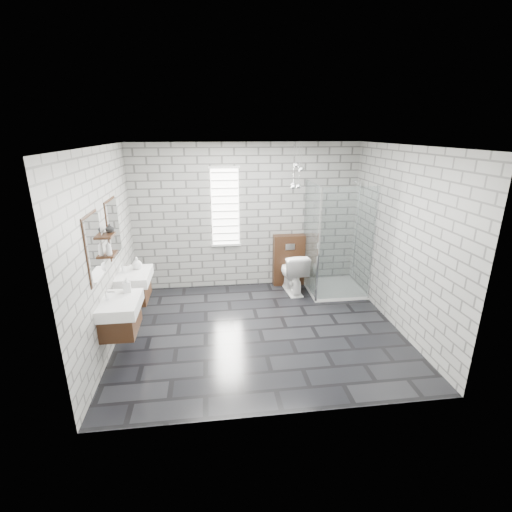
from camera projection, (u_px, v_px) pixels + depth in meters
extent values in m
cube|color=black|center=(260.00, 330.00, 5.67)|extent=(4.20, 3.60, 0.02)
cube|color=white|center=(260.00, 145.00, 4.79)|extent=(4.20, 3.60, 0.02)
cube|color=#989893|center=(247.00, 217.00, 6.93)|extent=(4.20, 0.02, 2.70)
cube|color=#989893|center=(286.00, 301.00, 3.53)|extent=(4.20, 0.02, 2.70)
cube|color=#989893|center=(105.00, 251.00, 4.98)|extent=(0.02, 3.60, 2.70)
cube|color=#989893|center=(401.00, 240.00, 5.49)|extent=(0.02, 3.60, 2.70)
cube|color=#3A2111|center=(121.00, 321.00, 4.80)|extent=(0.42, 0.62, 0.30)
cube|color=silver|center=(136.00, 318.00, 4.82)|extent=(0.02, 0.35, 0.01)
cube|color=white|center=(121.00, 305.00, 4.73)|extent=(0.47, 0.70, 0.15)
cylinder|color=silver|center=(107.00, 296.00, 4.67)|extent=(0.04, 0.04, 0.12)
cylinder|color=silver|center=(110.00, 292.00, 4.66)|extent=(0.10, 0.02, 0.02)
cube|color=white|center=(95.00, 248.00, 4.46)|extent=(0.03, 0.55, 0.80)
cube|color=#3A2111|center=(93.00, 248.00, 4.45)|extent=(0.01, 0.59, 0.84)
cube|color=#3A2111|center=(134.00, 290.00, 5.71)|extent=(0.42, 0.62, 0.30)
cube|color=silver|center=(148.00, 288.00, 5.73)|extent=(0.02, 0.35, 0.01)
cube|color=white|center=(135.00, 277.00, 5.64)|extent=(0.47, 0.70, 0.15)
cylinder|color=silver|center=(123.00, 269.00, 5.58)|extent=(0.04, 0.04, 0.12)
cylinder|color=silver|center=(126.00, 266.00, 5.57)|extent=(0.10, 0.02, 0.02)
cube|color=white|center=(113.00, 228.00, 5.37)|extent=(0.03, 0.55, 0.80)
cube|color=#3A2111|center=(113.00, 228.00, 5.37)|extent=(0.01, 0.59, 0.84)
cube|color=#3A2111|center=(110.00, 254.00, 4.95)|extent=(0.14, 0.30, 0.03)
cube|color=#3A2111|center=(108.00, 236.00, 4.87)|extent=(0.14, 0.30, 0.03)
cube|color=white|center=(225.00, 207.00, 6.79)|extent=(0.50, 0.02, 1.40)
cube|color=silver|center=(224.00, 167.00, 6.55)|extent=(0.56, 0.04, 0.04)
cube|color=silver|center=(226.00, 245.00, 7.01)|extent=(0.56, 0.04, 0.04)
cube|color=silver|center=(226.00, 241.00, 6.98)|extent=(0.48, 0.01, 0.02)
cube|color=silver|center=(226.00, 233.00, 6.93)|extent=(0.48, 0.01, 0.02)
cube|color=silver|center=(226.00, 226.00, 6.89)|extent=(0.48, 0.01, 0.02)
cube|color=silver|center=(226.00, 219.00, 6.84)|extent=(0.48, 0.01, 0.02)
cube|color=silver|center=(225.00, 211.00, 6.80)|extent=(0.48, 0.01, 0.02)
cube|color=silver|center=(225.00, 204.00, 6.75)|extent=(0.48, 0.01, 0.02)
cube|color=silver|center=(225.00, 196.00, 6.71)|extent=(0.48, 0.01, 0.02)
cube|color=silver|center=(225.00, 188.00, 6.66)|extent=(0.48, 0.01, 0.02)
cube|color=silver|center=(224.00, 180.00, 6.62)|extent=(0.48, 0.01, 0.03)
cube|color=silver|center=(224.00, 172.00, 6.57)|extent=(0.48, 0.01, 0.03)
cube|color=#3A2111|center=(289.00, 260.00, 7.20)|extent=(0.60, 0.20, 1.00)
cube|color=silver|center=(290.00, 247.00, 7.00)|extent=(0.18, 0.01, 0.12)
cube|color=white|center=(333.00, 288.00, 7.07)|extent=(1.00, 1.00, 0.06)
cube|color=silver|center=(347.00, 246.00, 6.29)|extent=(1.00, 0.01, 2.00)
cube|color=silver|center=(311.00, 239.00, 6.69)|extent=(0.01, 1.00, 2.00)
cube|color=silver|center=(319.00, 247.00, 6.23)|extent=(0.03, 0.03, 2.00)
cube|color=silver|center=(374.00, 245.00, 6.35)|extent=(0.03, 0.03, 2.00)
cylinder|color=silver|center=(356.00, 231.00, 6.97)|extent=(0.02, 0.02, 1.80)
cylinder|color=silver|center=(357.00, 181.00, 6.66)|extent=(0.14, 0.14, 0.02)
sphere|color=silver|center=(293.00, 187.00, 6.32)|extent=(0.09, 0.09, 0.09)
cylinder|color=silver|center=(294.00, 164.00, 6.19)|extent=(0.01, 0.01, 0.68)
sphere|color=silver|center=(298.00, 186.00, 6.41)|extent=(0.09, 0.09, 0.09)
cylinder|color=silver|center=(299.00, 163.00, 6.28)|extent=(0.01, 0.01, 0.69)
sphere|color=silver|center=(296.00, 165.00, 6.35)|extent=(0.09, 0.09, 0.09)
cylinder|color=silver|center=(296.00, 153.00, 6.28)|extent=(0.01, 0.01, 0.33)
sphere|color=silver|center=(293.00, 184.00, 6.45)|extent=(0.09, 0.09, 0.09)
cylinder|color=silver|center=(294.00, 162.00, 6.33)|extent=(0.01, 0.01, 0.66)
sphere|color=silver|center=(301.00, 169.00, 6.37)|extent=(0.09, 0.09, 0.09)
cylinder|color=silver|center=(302.00, 154.00, 6.29)|extent=(0.01, 0.01, 0.40)
imported|color=white|center=(293.00, 272.00, 6.89)|extent=(0.50, 0.79, 0.77)
imported|color=#B2B2B2|center=(127.00, 285.00, 4.90)|extent=(0.11, 0.11, 0.22)
imported|color=#B2B2B2|center=(137.00, 263.00, 5.72)|extent=(0.17, 0.17, 0.19)
imported|color=#B2B2B2|center=(109.00, 248.00, 4.84)|extent=(0.09, 0.09, 0.20)
imported|color=#B2B2B2|center=(110.00, 228.00, 4.93)|extent=(0.13, 0.13, 0.12)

